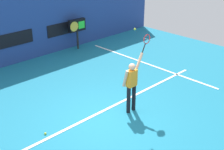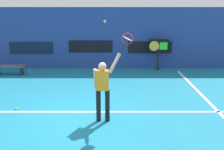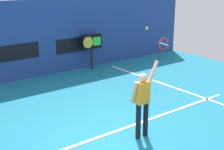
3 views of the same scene
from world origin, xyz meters
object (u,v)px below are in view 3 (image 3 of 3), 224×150
Objects in this scene: tennis_racket at (163,45)px; tennis_ball at (147,28)px; tennis_player at (143,100)px; scoreboard_clock at (92,43)px.

tennis_racket is 9.06× the size of tennis_ball.
tennis_player is at bearing 173.59° from tennis_ball.
scoreboard_clock is (2.48, 5.99, -1.60)m from tennis_ball.
tennis_racket reaches higher than tennis_player.
tennis_ball is (-0.57, -0.00, 0.47)m from tennis_racket.
tennis_racket is 0.74m from tennis_ball.
tennis_racket is at bearing -107.67° from scoreboard_clock.
tennis_player is 1.43m from tennis_racket.
tennis_player is 3.16× the size of tennis_racket.
tennis_racket is at bearing 0.31° from tennis_ball.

